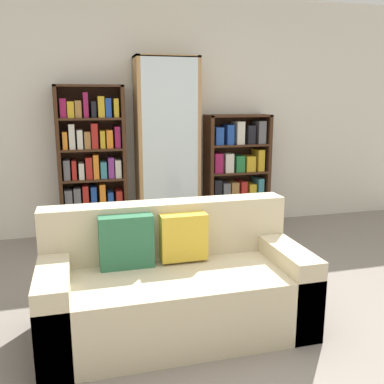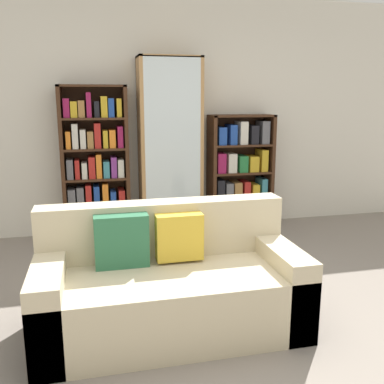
% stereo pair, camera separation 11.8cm
% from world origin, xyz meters
% --- Properties ---
extents(ground_plane, '(16.00, 16.00, 0.00)m').
position_xyz_m(ground_plane, '(0.00, 0.00, 0.00)').
color(ground_plane, gray).
extents(wall_back, '(7.09, 0.06, 2.70)m').
position_xyz_m(wall_back, '(0.00, 2.72, 1.35)').
color(wall_back, silver).
rests_on(wall_back, ground).
extents(couch, '(1.75, 0.81, 0.83)m').
position_xyz_m(couch, '(-0.45, 0.37, 0.30)').
color(couch, beige).
rests_on(couch, ground).
extents(bookshelf_left, '(0.72, 0.32, 1.69)m').
position_xyz_m(bookshelf_left, '(-0.89, 2.51, 0.81)').
color(bookshelf_left, '#3D2314').
rests_on(bookshelf_left, ground).
extents(display_cabinet, '(0.70, 0.36, 2.00)m').
position_xyz_m(display_cabinet, '(-0.05, 2.50, 0.99)').
color(display_cabinet, '#AD7F4C').
rests_on(display_cabinet, ground).
extents(bookshelf_right, '(0.76, 0.32, 1.36)m').
position_xyz_m(bookshelf_right, '(0.81, 2.51, 0.65)').
color(bookshelf_right, '#3D2314').
rests_on(bookshelf_right, ground).
extents(wine_bottle, '(0.08, 0.08, 0.40)m').
position_xyz_m(wine_bottle, '(0.35, 1.81, 0.16)').
color(wine_bottle, '#143819').
rests_on(wine_bottle, ground).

